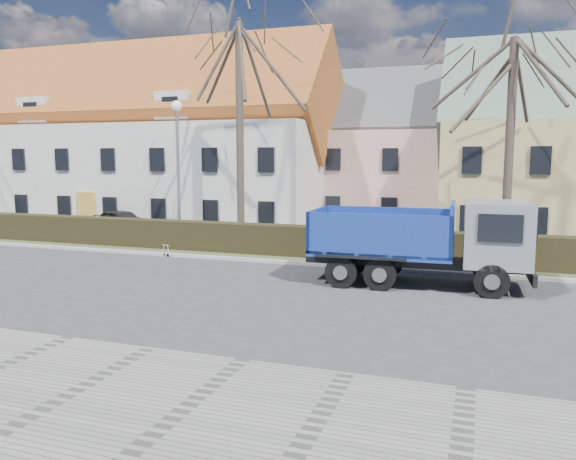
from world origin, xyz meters
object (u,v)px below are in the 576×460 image
at_px(cart_frame, 163,250).
at_px(parked_car_a, 122,222).
at_px(dump_truck, 411,241).
at_px(streetlight, 178,174).

relative_size(cart_frame, parked_car_a, 0.15).
bearing_deg(cart_frame, dump_truck, -10.71).
height_order(dump_truck, cart_frame, dump_truck).
distance_m(cart_frame, parked_car_a, 7.64).
xyz_separation_m(cart_frame, parked_car_a, (-5.70, 5.07, 0.42)).
bearing_deg(streetlight, dump_truck, -21.79).
bearing_deg(parked_car_a, cart_frame, -109.65).
distance_m(streetlight, parked_car_a, 6.32).
bearing_deg(parked_car_a, dump_truck, -91.38).
height_order(streetlight, parked_car_a, streetlight).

